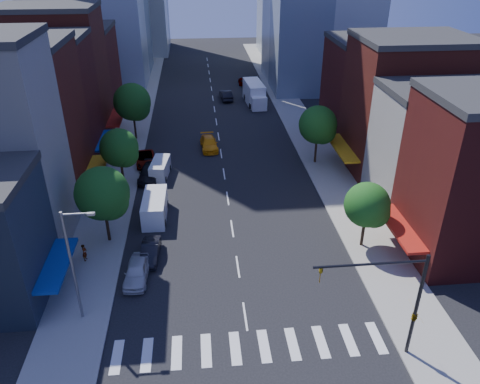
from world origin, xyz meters
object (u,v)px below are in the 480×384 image
object	(u,v)px
pedestrian_near	(85,252)
parked_car_front	(137,271)
parked_car_rear	(149,173)
cargo_van_far	(160,169)
pedestrian_far	(107,202)
taxi	(209,144)
traffic_car_far	(243,81)
box_truck	(255,94)
parked_car_third	(145,159)
cargo_van_near	(155,208)
traffic_car_oncoming	(226,95)
parked_car_second	(150,251)

from	to	relation	value
pedestrian_near	parked_car_front	bearing A→B (deg)	-114.77
parked_car_rear	cargo_van_far	size ratio (longest dim) A/B	1.11
parked_car_front	pedestrian_far	size ratio (longest dim) A/B	2.80
parked_car_front	pedestrian_near	xyz separation A→B (m)	(-4.71, 2.84, 0.16)
pedestrian_near	cargo_van_far	bearing A→B (deg)	-12.78
parked_car_front	pedestrian_near	distance (m)	5.51
cargo_van_far	taxi	bearing A→B (deg)	59.28
parked_car_front	traffic_car_far	xyz separation A→B (m)	(14.48, 57.17, -0.12)
cargo_van_far	taxi	xyz separation A→B (m)	(6.03, 7.61, -0.20)
traffic_car_far	parked_car_rear	bearing A→B (deg)	71.19
box_truck	parked_car_rear	bearing A→B (deg)	-124.45
parked_car_rear	pedestrian_far	size ratio (longest dim) A/B	3.16
taxi	box_truck	bearing A→B (deg)	61.55
traffic_car_far	pedestrian_far	world-z (taller)	pedestrian_far
parked_car_rear	box_truck	xyz separation A→B (m)	(15.65, 26.80, 0.90)
parked_car_third	pedestrian_near	bearing A→B (deg)	-108.14
cargo_van_near	pedestrian_near	xyz separation A→B (m)	(-5.59, -6.64, -0.22)
cargo_van_near	taxi	bearing A→B (deg)	71.81
traffic_car_far	pedestrian_near	size ratio (longest dim) A/B	2.45
traffic_car_oncoming	parked_car_front	bearing A→B (deg)	71.84
parked_car_front	traffic_car_oncoming	xyz separation A→B (m)	(10.62, 47.77, 0.04)
traffic_car_oncoming	traffic_car_far	distance (m)	10.16
parked_car_rear	cargo_van_far	distance (m)	1.39
parked_car_front	traffic_car_oncoming	size ratio (longest dim) A/B	0.92
traffic_car_far	pedestrian_near	bearing A→B (deg)	72.68
traffic_car_oncoming	box_truck	distance (m)	5.41
parked_car_second	taxi	bearing A→B (deg)	78.75
parked_car_second	taxi	xyz separation A→B (m)	(6.01, 23.74, 0.05)
traffic_car_far	box_truck	xyz separation A→B (m)	(0.79, -12.03, 0.99)
taxi	pedestrian_far	distance (m)	18.68
traffic_car_oncoming	pedestrian_near	size ratio (longest dim) A/B	3.14
parked_car_second	cargo_van_near	bearing A→B (deg)	92.99
traffic_car_far	parked_car_third	bearing A→B (deg)	67.95
pedestrian_far	parked_car_second	bearing A→B (deg)	35.14
cargo_van_far	box_truck	xyz separation A→B (m)	(14.41, 26.20, 0.71)
cargo_van_far	pedestrian_far	xyz separation A→B (m)	(-4.96, -7.50, 0.02)
parked_car_third	parked_car_rear	bearing A→B (deg)	-87.46
cargo_van_near	pedestrian_far	distance (m)	5.34
cargo_van_near	parked_car_second	bearing A→B (deg)	-88.74
pedestrian_near	pedestrian_far	distance (m)	8.61
parked_car_third	box_truck	world-z (taller)	box_truck
taxi	pedestrian_far	bearing A→B (deg)	-130.20
box_truck	pedestrian_far	distance (m)	38.88
parked_car_rear	traffic_car_far	size ratio (longest dim) A/B	1.33
taxi	traffic_car_oncoming	world-z (taller)	traffic_car_oncoming
pedestrian_near	pedestrian_far	world-z (taller)	pedestrian_far
taxi	traffic_car_far	world-z (taller)	taxi
cargo_van_far	traffic_car_far	xyz separation A→B (m)	(13.62, 38.23, -0.28)
cargo_van_near	traffic_car_far	xyz separation A→B (m)	(13.61, 47.68, -0.50)
cargo_van_near	box_truck	xyz separation A→B (m)	(14.39, 35.65, 0.49)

